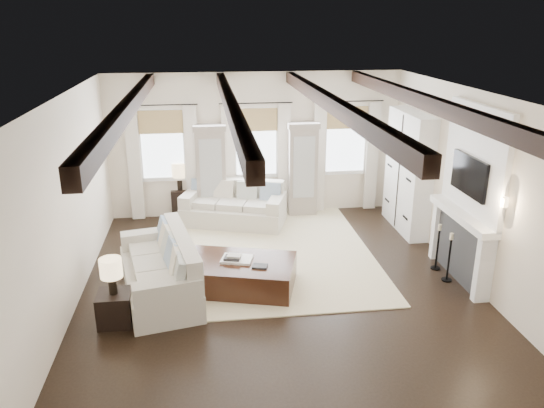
{
  "coord_description": "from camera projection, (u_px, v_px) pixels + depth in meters",
  "views": [
    {
      "loc": [
        -1.16,
        -7.82,
        4.27
      ],
      "look_at": [
        0.0,
        1.0,
        1.15
      ],
      "focal_mm": 35.0,
      "sensor_mm": 36.0,
      "label": 1
    }
  ],
  "objects": [
    {
      "name": "book_upper",
      "position": [
        234.0,
        256.0,
        8.76
      ],
      "size": [
        0.26,
        0.22,
        0.03
      ],
      "primitive_type": "cube",
      "rotation": [
        0.0,
        0.0,
        -0.28
      ],
      "color": "beige",
      "rests_on": "book_lower"
    },
    {
      "name": "lamp_front",
      "position": [
        111.0,
        270.0,
        7.59
      ],
      "size": [
        0.32,
        0.32,
        0.55
      ],
      "color": "black",
      "rests_on": "side_table_front"
    },
    {
      "name": "tray",
      "position": [
        237.0,
        259.0,
        8.8
      ],
      "size": [
        0.58,
        0.5,
        0.04
      ],
      "primitive_type": "cube",
      "rotation": [
        0.0,
        0.0,
        -0.28
      ],
      "color": "white",
      "rests_on": "ottoman"
    },
    {
      "name": "book_lower",
      "position": [
        232.0,
        258.0,
        8.76
      ],
      "size": [
        0.3,
        0.26,
        0.04
      ],
      "primitive_type": "cube",
      "rotation": [
        0.0,
        0.0,
        -0.28
      ],
      "color": "#262628",
      "rests_on": "tray"
    },
    {
      "name": "side_table_back",
      "position": [
        181.0,
        202.0,
        12.1
      ],
      "size": [
        0.41,
        0.41,
        0.61
      ],
      "primitive_type": "cube",
      "color": "black",
      "rests_on": "ground"
    },
    {
      "name": "candlestick_far",
      "position": [
        437.0,
        251.0,
        9.46
      ],
      "size": [
        0.17,
        0.17,
        0.86
      ],
      "color": "black",
      "rests_on": "ground"
    },
    {
      "name": "sofa_back",
      "position": [
        234.0,
        207.0,
        11.58
      ],
      "size": [
        2.39,
        1.64,
        0.94
      ],
      "color": "silver",
      "rests_on": "ground"
    },
    {
      "name": "room_shell",
      "position": [
        315.0,
        164.0,
        9.18
      ],
      "size": [
        6.54,
        7.54,
        3.22
      ],
      "color": "white",
      "rests_on": "ground"
    },
    {
      "name": "side_table_front",
      "position": [
        115.0,
        308.0,
        7.8
      ],
      "size": [
        0.49,
        0.49,
        0.49
      ],
      "primitive_type": "cube",
      "color": "black",
      "rests_on": "ground"
    },
    {
      "name": "candlestick_near",
      "position": [
        449.0,
        261.0,
        9.02
      ],
      "size": [
        0.18,
        0.18,
        0.88
      ],
      "color": "black",
      "rests_on": "ground"
    },
    {
      "name": "sofa_left",
      "position": [
        163.0,
        271.0,
        8.59
      ],
      "size": [
        1.49,
        2.47,
        0.99
      ],
      "color": "silver",
      "rests_on": "ground"
    },
    {
      "name": "ottoman",
      "position": [
        239.0,
        274.0,
        8.84
      ],
      "size": [
        2.04,
        1.58,
        0.47
      ],
      "primitive_type": "cube",
      "rotation": [
        0.0,
        0.0,
        -0.28
      ],
      "color": "black",
      "rests_on": "ground"
    },
    {
      "name": "ground",
      "position": [
        280.0,
        288.0,
        8.87
      ],
      "size": [
        7.5,
        7.5,
        0.0
      ],
      "primitive_type": "plane",
      "color": "black",
      "rests_on": "ground"
    },
    {
      "name": "lamp_back",
      "position": [
        179.0,
        171.0,
        11.86
      ],
      "size": [
        0.37,
        0.37,
        0.63
      ],
      "color": "black",
      "rests_on": "side_table_back"
    },
    {
      "name": "book_loose",
      "position": [
        260.0,
        266.0,
        8.56
      ],
      "size": [
        0.28,
        0.24,
        0.03
      ],
      "primitive_type": "cube",
      "rotation": [
        0.0,
        0.0,
        -0.28
      ],
      "color": "#262628",
      "rests_on": "ottoman"
    },
    {
      "name": "area_rug",
      "position": [
        269.0,
        250.0,
        10.32
      ],
      "size": [
        3.84,
        4.92,
        0.02
      ],
      "primitive_type": "cube",
      "color": "beige",
      "rests_on": "ground"
    }
  ]
}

